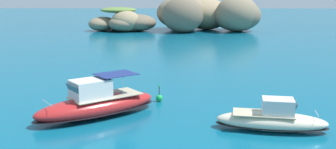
{
  "coord_description": "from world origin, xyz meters",
  "views": [
    {
      "loc": [
        -0.22,
        -15.69,
        8.82
      ],
      "look_at": [
        -0.59,
        13.41,
        2.71
      ],
      "focal_mm": 42.35,
      "sensor_mm": 36.0,
      "label": 1
    }
  ],
  "objects": [
    {
      "name": "motorboat_red",
      "position": [
        -5.7,
        11.52,
        0.93
      ],
      "size": [
        9.19,
        7.9,
        2.94
      ],
      "color": "red",
      "rests_on": "ground"
    },
    {
      "name": "motorboat_cream",
      "position": [
        6.19,
        8.8,
        0.71
      ],
      "size": [
        7.46,
        3.34,
        2.13
      ],
      "color": "beige",
      "rests_on": "ground"
    },
    {
      "name": "islet_small",
      "position": [
        -11.5,
        75.27,
        1.96
      ],
      "size": [
        17.83,
        16.59,
        5.35
      ],
      "color": "#9E8966",
      "rests_on": "ground"
    },
    {
      "name": "channel_buoy",
      "position": [
        -1.34,
        15.6,
        0.34
      ],
      "size": [
        0.56,
        0.56,
        1.48
      ],
      "color": "green",
      "rests_on": "ground"
    },
    {
      "name": "islet_large",
      "position": [
        7.74,
        76.14,
        3.79
      ],
      "size": [
        27.88,
        20.57,
        8.0
      ],
      "color": "#9E8966",
      "rests_on": "ground"
    }
  ]
}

